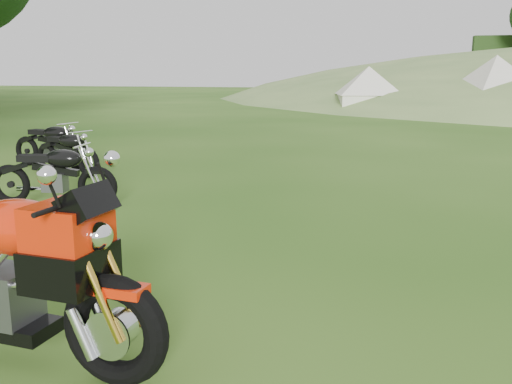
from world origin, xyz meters
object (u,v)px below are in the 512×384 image
(vintage_moto_c, at_px, (67,151))
(vintage_moto_d, at_px, (51,144))
(tent_left, at_px, (368,87))
(tent_mid, at_px, (495,85))
(vintage_moto_a, at_px, (53,173))

(vintage_moto_c, xyz_separation_m, vintage_moto_d, (-0.69, 0.56, 0.04))
(tent_left, bearing_deg, tent_mid, -18.76)
(vintage_moto_c, distance_m, tent_mid, 19.79)
(vintage_moto_d, distance_m, tent_mid, 19.65)
(vintage_moto_a, relative_size, tent_mid, 0.60)
(vintage_moto_d, distance_m, tent_left, 18.06)
(tent_left, bearing_deg, vintage_moto_d, -118.03)
(vintage_moto_c, relative_size, tent_mid, 0.56)
(vintage_moto_d, xyz_separation_m, tent_mid, (10.31, 16.71, 0.80))
(vintage_moto_a, height_order, vintage_moto_d, vintage_moto_d)
(vintage_moto_a, height_order, tent_left, tent_left)
(vintage_moto_d, relative_size, tent_left, 0.69)
(vintage_moto_d, bearing_deg, tent_left, 85.86)
(vintage_moto_c, bearing_deg, tent_mid, 82.08)
(vintage_moto_c, bearing_deg, vintage_moto_d, 162.17)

